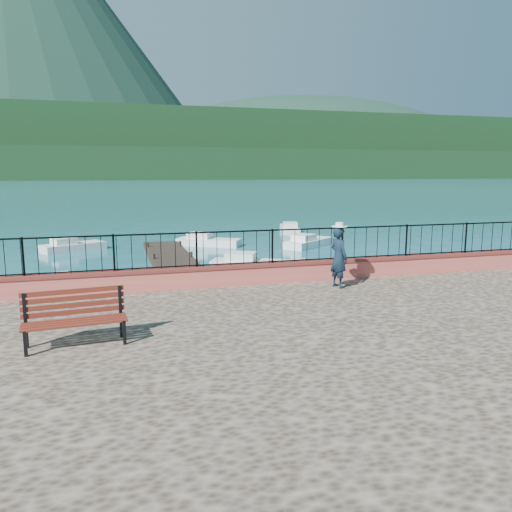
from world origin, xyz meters
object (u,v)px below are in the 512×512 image
person (339,257)px  boat_1 (253,261)px  boat_3 (73,244)px  boat_5 (290,227)px  boat_2 (309,240)px  boat_4 (209,239)px  park_bench (76,330)px  boat_0 (67,283)px

person → boat_1: 9.12m
boat_3 → boat_5: same height
boat_2 → boat_4: bearing=123.2°
park_bench → boat_3: 20.17m
boat_4 → boat_5: size_ratio=0.98×
boat_4 → boat_5: same height
boat_2 → boat_5: bearing=41.4°
park_bench → boat_3: park_bench is taller
boat_5 → boat_3: bearing=125.2°
park_bench → person: person is taller
park_bench → boat_1: 13.80m
park_bench → boat_5: bearing=56.3°
boat_1 → park_bench: bearing=-92.7°
boat_0 → boat_3: same height
boat_1 → person: bearing=-63.6°
park_bench → boat_1: size_ratio=0.51×
person → boat_4: 17.01m
boat_4 → boat_5: 8.75m
boat_0 → boat_5: size_ratio=1.12×
park_bench → boat_5: (13.32, 25.09, -1.11)m
boat_1 → boat_2: same height
boat_5 → boat_1: bearing=170.0°
boat_0 → boat_2: size_ratio=1.16×
boat_3 → person: bearing=-92.1°
park_bench → person: size_ratio=1.11×
boat_5 → person: bearing=179.9°
person → boat_1: person is taller
boat_1 → boat_2: size_ratio=1.00×
person → boat_5: 23.12m
boat_0 → boat_2: same height
park_bench → boat_3: bearing=88.4°
person → boat_5: person is taller
park_bench → boat_4: park_bench is taller
boat_3 → boat_4: same height
boat_0 → boat_2: bearing=22.0°
park_bench → person: bearing=18.3°
park_bench → boat_0: park_bench is taller
boat_0 → boat_1: 8.13m
boat_1 → boat_2: (5.13, 5.98, 0.00)m
boat_1 → boat_2: 7.88m
park_bench → boat_5: park_bench is taller
park_bench → boat_3: size_ratio=0.56×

